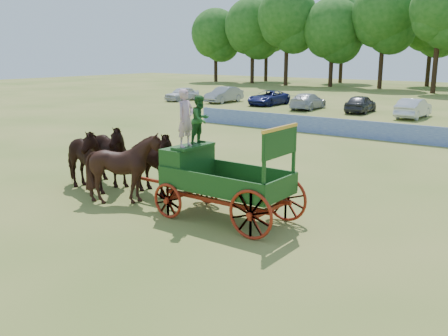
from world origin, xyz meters
TOP-DOWN VIEW (x-y plane):
  - ground at (0.00, 0.00)m, footprint 160.00×160.00m
  - horse_lead_left at (-6.02, 0.93)m, footprint 2.99×1.74m
  - horse_lead_right at (-6.02, 2.03)m, footprint 2.94×1.59m
  - horse_wheel_left at (-3.62, 0.93)m, footprint 2.37×2.16m
  - horse_wheel_right at (-3.62, 2.03)m, footprint 2.98×1.69m
  - farm_dray at (-0.66, 1.49)m, footprint 6.00×2.00m
  - sponsor_banner at (-1.00, 18.00)m, footprint 26.00×0.08m

SIDE VIEW (x-z plane):
  - ground at x=0.00m, z-range 0.00..0.00m
  - sponsor_banner at x=-1.00m, z-range 0.00..1.05m
  - horse_lead_left at x=-6.02m, z-range 0.00..2.38m
  - horse_lead_right at x=-6.02m, z-range 0.00..2.38m
  - horse_wheel_right at x=-3.62m, z-range 0.00..2.38m
  - horse_wheel_left at x=-3.62m, z-range 0.00..2.38m
  - farm_dray at x=-0.66m, z-range -0.28..3.60m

